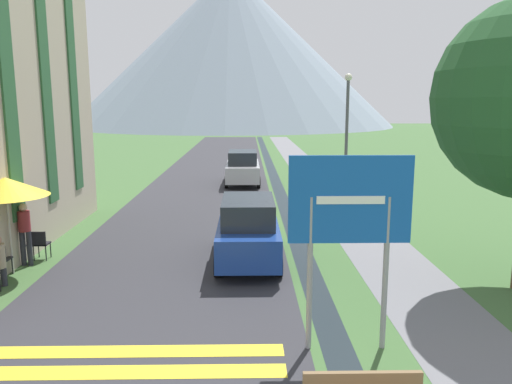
# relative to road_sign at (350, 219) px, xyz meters

# --- Properties ---
(ground_plane) EXTENTS (160.00, 160.00, 0.00)m
(ground_plane) POSITION_rel_road_sign_xyz_m (-1.35, 15.39, -2.41)
(ground_plane) COLOR #3D6033
(road) EXTENTS (6.40, 60.00, 0.01)m
(road) POSITION_rel_road_sign_xyz_m (-3.85, 25.39, -2.41)
(road) COLOR #2D2D33
(road) RESTS_ON ground_plane
(footpath) EXTENTS (2.20, 60.00, 0.01)m
(footpath) POSITION_rel_road_sign_xyz_m (2.25, 25.39, -2.41)
(footpath) COLOR slate
(footpath) RESTS_ON ground_plane
(drainage_channel) EXTENTS (0.60, 60.00, 0.00)m
(drainage_channel) POSITION_rel_road_sign_xyz_m (-0.15, 25.39, -2.41)
(drainage_channel) COLOR black
(drainage_channel) RESTS_ON ground_plane
(crosswalk_marking) EXTENTS (5.44, 1.84, 0.01)m
(crosswalk_marking) POSITION_rel_road_sign_xyz_m (-3.85, -0.77, -2.41)
(crosswalk_marking) COLOR yellow
(crosswalk_marking) RESTS_ON ground_plane
(mountain_distant) EXTENTS (59.77, 59.77, 28.28)m
(mountain_distant) POSITION_rel_road_sign_xyz_m (-4.66, 87.57, 11.73)
(mountain_distant) COLOR gray
(mountain_distant) RESTS_ON ground_plane
(road_sign) EXTENTS (2.14, 0.11, 3.52)m
(road_sign) POSITION_rel_road_sign_xyz_m (0.00, 0.00, 0.00)
(road_sign) COLOR gray
(road_sign) RESTS_ON ground_plane
(parked_car_near) EXTENTS (1.74, 4.14, 1.82)m
(parked_car_near) POSITION_rel_road_sign_xyz_m (-1.75, 5.04, -1.50)
(parked_car_near) COLOR navy
(parked_car_near) RESTS_ON ground_plane
(parked_car_far) EXTENTS (1.84, 4.32, 1.82)m
(parked_car_far) POSITION_rel_road_sign_xyz_m (-2.00, 18.39, -1.50)
(parked_car_far) COLOR #B2B2B7
(parked_car_far) RESTS_ON ground_plane
(cafe_chair_far_right) EXTENTS (0.40, 0.40, 0.85)m
(cafe_chair_far_right) POSITION_rel_road_sign_xyz_m (-7.60, 5.27, -1.90)
(cafe_chair_far_right) COLOR black
(cafe_chair_far_right) RESTS_ON ground_plane
(cafe_chair_far_left) EXTENTS (0.40, 0.40, 0.85)m
(cafe_chair_far_left) POSITION_rel_road_sign_xyz_m (-8.15, 5.22, -1.90)
(cafe_chair_far_left) COLOR black
(cafe_chair_far_left) RESTS_ON ground_plane
(cafe_chair_middle) EXTENTS (0.40, 0.40, 0.85)m
(cafe_chair_middle) POSITION_rel_road_sign_xyz_m (-8.05, 3.86, -1.90)
(cafe_chair_middle) COLOR black
(cafe_chair_middle) RESTS_ON ground_plane
(cafe_umbrella_middle_yellow) EXTENTS (2.11, 2.11, 2.53)m
(cafe_umbrella_middle_yellow) POSITION_rel_road_sign_xyz_m (-7.89, 4.17, -0.12)
(cafe_umbrella_middle_yellow) COLOR #B7B2A8
(cafe_umbrella_middle_yellow) RESTS_ON ground_plane
(person_standing_terrace) EXTENTS (0.32, 0.32, 1.73)m
(person_standing_terrace) POSITION_rel_road_sign_xyz_m (-7.80, 4.81, -1.40)
(person_standing_terrace) COLOR #282833
(person_standing_terrace) RESTS_ON ground_plane
(streetlamp) EXTENTS (0.28, 0.28, 5.47)m
(streetlamp) POSITION_rel_road_sign_xyz_m (2.09, 10.91, 0.81)
(streetlamp) COLOR #515156
(streetlamp) RESTS_ON ground_plane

